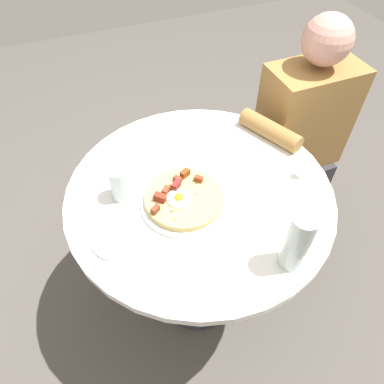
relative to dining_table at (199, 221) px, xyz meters
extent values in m
plane|color=#4C4742|center=(0.00, 0.00, -0.57)|extent=(6.00, 6.00, 0.00)
cylinder|color=silver|center=(0.00, 0.00, 0.16)|extent=(0.91, 0.91, 0.03)
cylinder|color=#333338|center=(0.00, 0.00, -0.21)|extent=(0.11, 0.11, 0.72)
cylinder|color=#333338|center=(0.00, 0.00, -0.56)|extent=(0.41, 0.41, 0.02)
cube|color=#2D2D33|center=(0.62, 0.27, -0.35)|extent=(0.32, 0.28, 0.45)
cube|color=olive|center=(0.62, 0.27, 0.12)|extent=(0.38, 0.22, 0.48)
sphere|color=tan|center=(0.62, 0.27, 0.47)|extent=(0.19, 0.19, 0.19)
cylinder|color=olive|center=(0.36, 0.16, 0.21)|extent=(0.17, 0.27, 0.07)
cylinder|color=silver|center=(-0.07, -0.03, 0.18)|extent=(0.29, 0.29, 0.01)
cylinder|color=tan|center=(-0.07, -0.03, 0.20)|extent=(0.26, 0.26, 0.02)
cylinder|color=white|center=(-0.09, -0.04, 0.22)|extent=(0.08, 0.08, 0.01)
sphere|color=yellow|center=(-0.09, -0.04, 0.22)|extent=(0.03, 0.03, 0.03)
cube|color=maroon|center=(-0.15, -0.02, 0.23)|extent=(0.04, 0.04, 0.03)
cube|color=maroon|center=(0.00, 0.01, 0.22)|extent=(0.03, 0.03, 0.02)
cube|color=brown|center=(-0.10, 0.01, 0.22)|extent=(0.03, 0.03, 0.02)
cube|color=brown|center=(-0.03, 0.05, 0.22)|extent=(0.04, 0.03, 0.02)
cube|color=maroon|center=(-0.07, 0.03, 0.22)|extent=(0.03, 0.03, 0.02)
cube|color=brown|center=(-0.12, 0.00, 0.22)|extent=(0.03, 0.03, 0.02)
cube|color=maroon|center=(-0.08, 0.01, 0.22)|extent=(0.04, 0.04, 0.02)
cube|color=brown|center=(-0.17, -0.06, 0.22)|extent=(0.03, 0.03, 0.02)
cube|color=#387F2D|center=(-0.13, -0.08, 0.22)|extent=(0.01, 0.01, 0.00)
cube|color=#387F2D|center=(-0.01, 0.00, 0.22)|extent=(0.01, 0.00, 0.00)
cube|color=#387F2D|center=(-0.09, -0.08, 0.22)|extent=(0.00, 0.01, 0.00)
cube|color=#387F2D|center=(-0.03, -0.04, 0.22)|extent=(0.01, 0.01, 0.00)
cube|color=#387F2D|center=(-0.07, 0.00, 0.22)|extent=(0.01, 0.00, 0.00)
cube|color=#387F2D|center=(-0.13, -0.11, 0.22)|extent=(0.01, 0.01, 0.00)
cylinder|color=silver|center=(-0.31, -0.09, 0.18)|extent=(0.16, 0.16, 0.01)
cube|color=white|center=(0.18, 0.11, 0.18)|extent=(0.20, 0.18, 0.00)
cube|color=silver|center=(0.19, 0.13, 0.18)|extent=(0.18, 0.06, 0.00)
cube|color=silver|center=(0.18, 0.10, 0.18)|extent=(0.18, 0.06, 0.00)
cylinder|color=silver|center=(-0.25, 0.07, 0.24)|extent=(0.07, 0.07, 0.12)
cylinder|color=silver|center=(0.13, -0.35, 0.28)|extent=(0.07, 0.07, 0.21)
cylinder|color=white|center=(0.35, -0.07, 0.20)|extent=(0.03, 0.03, 0.05)
camera|label=1|loc=(-0.32, -0.74, 1.09)|focal=33.24mm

